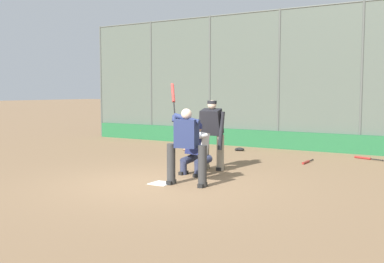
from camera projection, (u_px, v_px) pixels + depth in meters
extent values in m
plane|color=#846647|center=(161.00, 184.00, 9.58)|extent=(160.00, 160.00, 0.00)
cube|color=white|center=(161.00, 183.00, 9.58)|extent=(0.43, 0.43, 0.01)
cylinder|color=#515651|center=(362.00, 78.00, 13.98)|extent=(0.08, 0.08, 4.76)
cylinder|color=#515651|center=(279.00, 79.00, 15.37)|extent=(0.08, 0.08, 4.76)
cylinder|color=#515651|center=(210.00, 80.00, 16.77)|extent=(0.08, 0.08, 4.76)
cylinder|color=#515651|center=(151.00, 81.00, 18.16)|extent=(0.08, 0.08, 4.76)
cylinder|color=#515651|center=(101.00, 82.00, 19.56)|extent=(0.08, 0.08, 4.76)
cube|color=#515B51|center=(279.00, 79.00, 15.37)|extent=(16.24, 0.01, 4.76)
cylinder|color=#515651|center=(280.00, 9.00, 15.17)|extent=(16.24, 0.06, 0.06)
cube|color=#236638|center=(277.00, 140.00, 15.47)|extent=(15.91, 0.18, 0.60)
cube|color=slate|center=(323.00, 142.00, 17.05)|extent=(11.37, 2.50, 0.12)
cube|color=slate|center=(317.00, 139.00, 16.34)|extent=(11.37, 0.55, 0.44)
cube|color=#B7BABC|center=(317.00, 132.00, 16.31)|extent=(11.37, 0.24, 0.08)
cube|color=slate|center=(321.00, 134.00, 16.79)|extent=(11.37, 0.55, 0.76)
cube|color=#B7BABC|center=(321.00, 123.00, 16.75)|extent=(11.37, 0.24, 0.08)
cube|color=slate|center=(325.00, 129.00, 17.25)|extent=(11.37, 0.55, 1.08)
cube|color=#B7BABC|center=(325.00, 114.00, 17.19)|extent=(11.37, 0.24, 0.08)
cube|color=slate|center=(329.00, 124.00, 17.70)|extent=(11.37, 0.55, 1.40)
cube|color=#B7BABC|center=(329.00, 105.00, 17.63)|extent=(11.37, 0.24, 0.08)
cylinder|color=#333333|center=(202.00, 166.00, 9.20)|extent=(0.18, 0.18, 0.86)
cube|color=black|center=(202.00, 185.00, 9.24)|extent=(0.14, 0.29, 0.08)
cylinder|color=#333333|center=(171.00, 164.00, 9.50)|extent=(0.18, 0.18, 0.86)
cube|color=black|center=(171.00, 182.00, 9.53)|extent=(0.14, 0.29, 0.08)
cube|color=navy|center=(187.00, 134.00, 9.29)|extent=(0.50, 0.32, 0.59)
sphere|color=beige|center=(186.00, 114.00, 9.26)|extent=(0.22, 0.22, 0.22)
cylinder|color=navy|center=(187.00, 119.00, 9.29)|extent=(0.61, 0.12, 0.22)
cylinder|color=navy|center=(175.00, 118.00, 9.41)|extent=(0.14, 0.17, 0.16)
sphere|color=black|center=(175.00, 115.00, 9.43)|extent=(0.04, 0.04, 0.04)
cylinder|color=black|center=(174.00, 109.00, 9.50)|extent=(0.15, 0.17, 0.29)
cylinder|color=maroon|center=(173.00, 93.00, 9.68)|extent=(0.25, 0.27, 0.42)
cylinder|color=#2D334C|center=(198.00, 170.00, 10.34)|extent=(0.16, 0.16, 0.32)
cylinder|color=#2D334C|center=(203.00, 161.00, 10.49)|extent=(0.25, 0.51, 0.25)
cube|color=black|center=(198.00, 175.00, 10.35)|extent=(0.13, 0.27, 0.08)
cylinder|color=#2D334C|center=(183.00, 168.00, 10.61)|extent=(0.16, 0.16, 0.32)
cylinder|color=#2D334C|center=(189.00, 159.00, 10.76)|extent=(0.25, 0.51, 0.25)
cube|color=black|center=(183.00, 173.00, 10.62)|extent=(0.13, 0.27, 0.08)
cube|color=#B7B7BC|center=(197.00, 144.00, 10.62)|extent=(0.51, 0.44, 0.58)
cube|color=#191E47|center=(193.00, 144.00, 10.50)|extent=(0.44, 0.20, 0.48)
sphere|color=#936B4C|center=(197.00, 128.00, 10.59)|extent=(0.22, 0.22, 0.22)
sphere|color=#191E47|center=(197.00, 127.00, 10.59)|extent=(0.24, 0.24, 0.24)
cylinder|color=#B7B7BC|center=(196.00, 137.00, 10.30)|extent=(0.37, 0.54, 0.17)
ellipsoid|color=black|center=(186.00, 140.00, 10.17)|extent=(0.31, 0.14, 0.24)
cylinder|color=#936B4C|center=(188.00, 142.00, 10.80)|extent=(0.14, 0.34, 0.47)
cylinder|color=gray|center=(220.00, 152.00, 11.18)|extent=(0.19, 0.19, 0.89)
cube|color=black|center=(220.00, 169.00, 11.22)|extent=(0.13, 0.29, 0.08)
cylinder|color=gray|center=(205.00, 151.00, 11.36)|extent=(0.19, 0.19, 0.89)
cube|color=black|center=(205.00, 167.00, 11.40)|extent=(0.13, 0.29, 0.08)
cube|color=black|center=(212.00, 122.00, 11.15)|extent=(0.51, 0.46, 0.68)
sphere|color=beige|center=(212.00, 105.00, 11.11)|extent=(0.22, 0.22, 0.22)
cylinder|color=black|center=(212.00, 102.00, 11.11)|extent=(0.23, 0.23, 0.08)
cylinder|color=black|center=(221.00, 131.00, 10.99)|extent=(0.14, 0.25, 0.95)
cylinder|color=black|center=(201.00, 130.00, 11.24)|extent=(0.17, 0.25, 0.95)
sphere|color=black|center=(313.00, 160.00, 12.73)|extent=(0.04, 0.04, 0.04)
cylinder|color=black|center=(311.00, 160.00, 12.59)|extent=(0.04, 0.33, 0.03)
cylinder|color=maroon|center=(306.00, 162.00, 12.26)|extent=(0.09, 0.46, 0.07)
sphere|color=black|center=(199.00, 145.00, 16.34)|extent=(0.04, 0.04, 0.04)
cylinder|color=black|center=(198.00, 145.00, 16.18)|extent=(0.09, 0.33, 0.03)
cylinder|color=#334789|center=(194.00, 146.00, 15.81)|extent=(0.15, 0.46, 0.07)
sphere|color=black|center=(383.00, 160.00, 12.60)|extent=(0.04, 0.04, 0.04)
cylinder|color=black|center=(377.00, 160.00, 12.74)|extent=(0.35, 0.16, 0.03)
cylinder|color=maroon|center=(363.00, 158.00, 13.09)|extent=(0.50, 0.24, 0.07)
ellipsoid|color=black|center=(240.00, 149.00, 14.86)|extent=(0.31, 0.20, 0.11)
ellipsoid|color=black|center=(236.00, 150.00, 14.83)|extent=(0.11, 0.09, 0.09)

